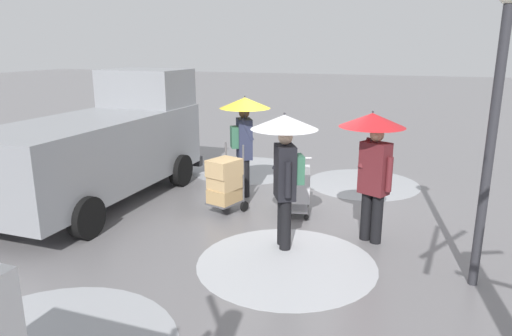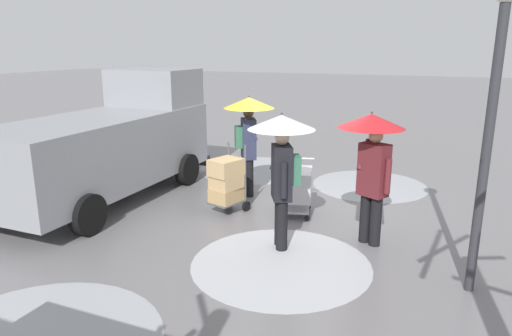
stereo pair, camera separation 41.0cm
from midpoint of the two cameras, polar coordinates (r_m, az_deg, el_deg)
ground_plane at (r=9.13m, az=5.65°, el=-5.30°), size 90.00×90.00×0.00m
slush_patch_under_van at (r=12.09m, az=0.66°, el=-0.17°), size 2.82×2.82×0.01m
slush_patch_mid_street at (r=11.09m, az=14.78°, el=-2.06°), size 2.60×2.60×0.01m
slush_patch_far_side at (r=7.02m, az=4.78°, el=-11.66°), size 2.66×2.66×0.01m
cargo_van_parked_right at (r=10.10m, az=-16.24°, el=3.08°), size 2.24×5.36×2.60m
shopping_cart_vendor at (r=8.80m, az=6.44°, el=-2.20°), size 0.73×0.92×1.02m
hand_dolly_boxes at (r=8.85m, az=-2.31°, el=-1.64°), size 0.70×0.83×1.32m
pedestrian_pink_side at (r=7.12m, az=4.87°, el=2.14°), size 1.04×1.04×2.15m
pedestrian_black_side at (r=7.51m, az=15.58°, el=2.40°), size 1.04×1.04×2.15m
pedestrian_white_side at (r=9.62m, az=0.27°, el=5.49°), size 1.04×1.04×2.15m
street_lamp at (r=6.34m, az=28.61°, el=6.18°), size 0.28×0.28×3.86m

